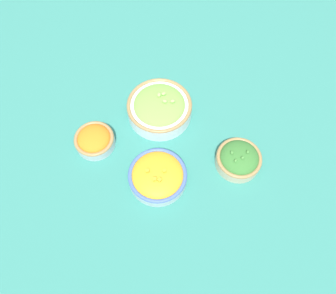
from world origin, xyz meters
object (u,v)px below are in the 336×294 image
(bowl_squash, at_px, (158,176))
(bowl_lettuce, at_px, (160,108))
(bowl_carrots, at_px, (94,140))
(bowl_broccoli, at_px, (239,159))

(bowl_squash, distance_m, bowl_lettuce, 0.23)
(bowl_squash, height_order, bowl_lettuce, bowl_lettuce)
(bowl_lettuce, bearing_deg, bowl_carrots, 62.21)
(bowl_broccoli, distance_m, bowl_lettuce, 0.30)
(bowl_squash, bearing_deg, bowl_lettuce, -57.67)
(bowl_broccoli, bearing_deg, bowl_carrots, 24.48)
(bowl_carrots, xyz_separation_m, bowl_lettuce, (-0.11, -0.20, 0.01))
(bowl_carrots, bearing_deg, bowl_squash, -178.27)
(bowl_carrots, distance_m, bowl_lettuce, 0.23)
(bowl_squash, relative_size, bowl_broccoli, 1.27)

